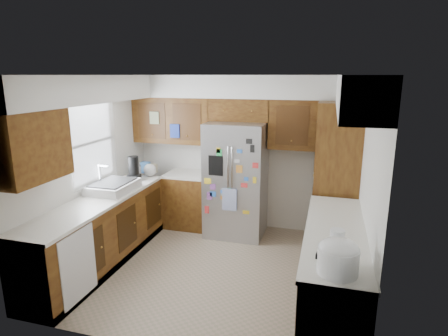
{
  "coord_description": "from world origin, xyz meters",
  "views": [
    {
      "loc": [
        1.36,
        -4.3,
        2.5
      ],
      "look_at": [
        0.04,
        0.35,
        1.3
      ],
      "focal_mm": 30.0,
      "sensor_mm": 36.0,
      "label": 1
    }
  ],
  "objects_px": {
    "fridge": "(236,180)",
    "paper_towel": "(337,245)",
    "rice_cooker": "(338,256)",
    "pantry": "(336,177)"
  },
  "relations": [
    {
      "from": "fridge",
      "to": "paper_towel",
      "type": "height_order",
      "value": "fridge"
    },
    {
      "from": "pantry",
      "to": "paper_towel",
      "type": "bearing_deg",
      "value": -90.23
    },
    {
      "from": "fridge",
      "to": "rice_cooker",
      "type": "xyz_separation_m",
      "value": [
        1.5,
        -2.58,
        0.17
      ]
    },
    {
      "from": "pantry",
      "to": "rice_cooker",
      "type": "bearing_deg",
      "value": -90.01
    },
    {
      "from": "pantry",
      "to": "paper_towel",
      "type": "distance_m",
      "value": 2.29
    },
    {
      "from": "rice_cooker",
      "to": "pantry",
      "type": "bearing_deg",
      "value": 89.99
    },
    {
      "from": "fridge",
      "to": "rice_cooker",
      "type": "distance_m",
      "value": 2.99
    },
    {
      "from": "rice_cooker",
      "to": "paper_towel",
      "type": "distance_m",
      "value": 0.24
    },
    {
      "from": "pantry",
      "to": "fridge",
      "type": "bearing_deg",
      "value": 177.94
    },
    {
      "from": "pantry",
      "to": "rice_cooker",
      "type": "distance_m",
      "value": 2.53
    }
  ]
}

